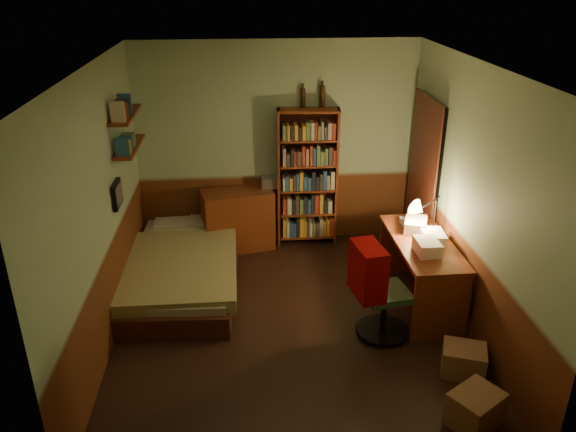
{
  "coord_description": "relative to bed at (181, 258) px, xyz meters",
  "views": [
    {
      "loc": [
        -0.42,
        -4.83,
        3.37
      ],
      "look_at": [
        0.0,
        0.25,
        1.1
      ],
      "focal_mm": 35.0,
      "sensor_mm": 36.0,
      "label": 1
    }
  ],
  "objects": [
    {
      "name": "desk_lamp",
      "position": [
        2.77,
        -0.39,
        0.76
      ],
      "size": [
        0.24,
        0.24,
        0.68
      ],
      "primitive_type": "cone",
      "rotation": [
        0.0,
        0.0,
        0.18
      ],
      "color": "black",
      "rests_on": "desk"
    },
    {
      "name": "wall_back",
      "position": [
        1.17,
        1.1,
        0.97
      ],
      "size": [
        3.5,
        0.02,
        2.6
      ],
      "primitive_type": "cube",
      "color": "#89A27C",
      "rests_on": "ground"
    },
    {
      "name": "wall_shelf_lower",
      "position": [
        -0.47,
        0.19,
        1.27
      ],
      "size": [
        0.2,
        0.9,
        0.03
      ],
      "primitive_type": "cube",
      "color": "#612811",
      "rests_on": "wall_left"
    },
    {
      "name": "bed",
      "position": [
        0.0,
        0.0,
        0.0
      ],
      "size": [
        1.28,
        2.27,
        0.66
      ],
      "primitive_type": "cube",
      "rotation": [
        0.0,
        0.0,
        -0.04
      ],
      "color": "olive",
      "rests_on": "ground"
    },
    {
      "name": "floor",
      "position": [
        1.17,
        -0.91,
        -0.34
      ],
      "size": [
        3.5,
        4.0,
        0.02
      ],
      "primitive_type": "cube",
      "color": "black",
      "rests_on": "ground"
    },
    {
      "name": "door_trim",
      "position": [
        2.85,
        0.39,
        0.67
      ],
      "size": [
        0.02,
        0.98,
        2.08
      ],
      "primitive_type": "cube",
      "color": "#3B180F",
      "rests_on": "ground"
    },
    {
      "name": "framed_picture",
      "position": [
        -0.55,
        -0.31,
        0.92
      ],
      "size": [
        0.04,
        0.32,
        0.26
      ],
      "primitive_type": "cube",
      "color": "black",
      "rests_on": "wall_left"
    },
    {
      "name": "wall_front",
      "position": [
        1.17,
        -2.92,
        0.97
      ],
      "size": [
        3.5,
        0.02,
        2.6
      ],
      "primitive_type": "cube",
      "color": "#89A27C",
      "rests_on": "ground"
    },
    {
      "name": "doorway",
      "position": [
        2.89,
        0.39,
        0.67
      ],
      "size": [
        0.06,
        0.9,
        2.0
      ],
      "primitive_type": "cube",
      "color": "black",
      "rests_on": "ground"
    },
    {
      "name": "bottle_left",
      "position": [
        1.49,
        1.05,
        1.58
      ],
      "size": [
        0.08,
        0.08,
        0.23
      ],
      "primitive_type": "cylinder",
      "rotation": [
        0.0,
        0.0,
        -0.34
      ],
      "color": "black",
      "rests_on": "bookshelf"
    },
    {
      "name": "wall_right",
      "position": [
        2.93,
        -0.91,
        0.97
      ],
      "size": [
        0.02,
        4.0,
        2.6
      ],
      "primitive_type": "cube",
      "color": "#89A27C",
      "rests_on": "ground"
    },
    {
      "name": "wall_shelf_upper",
      "position": [
        -0.47,
        0.19,
        1.62
      ],
      "size": [
        0.2,
        0.9,
        0.03
      ],
      "primitive_type": "cube",
      "color": "#612811",
      "rests_on": "wall_left"
    },
    {
      "name": "bottle_right",
      "position": [
        1.73,
        1.05,
        1.59
      ],
      "size": [
        0.09,
        0.09,
        0.26
      ],
      "primitive_type": "cylinder",
      "rotation": [
        0.0,
        0.0,
        -0.36
      ],
      "color": "black",
      "rests_on": "bookshelf"
    },
    {
      "name": "red_jacket",
      "position": [
        1.81,
        -0.93,
        0.98
      ],
      "size": [
        0.27,
        0.46,
        0.52
      ],
      "primitive_type": "cube",
      "rotation": [
        0.0,
        0.0,
        -0.08
      ],
      "color": "#9C0507",
      "rests_on": "office_chair"
    },
    {
      "name": "desk",
      "position": [
        2.59,
        -0.63,
        0.05
      ],
      "size": [
        0.6,
        1.41,
        0.75
      ],
      "primitive_type": "cube",
      "rotation": [
        0.0,
        0.0,
        0.01
      ],
      "color": "#612811",
      "rests_on": "ground"
    },
    {
      "name": "wall_left",
      "position": [
        -0.59,
        -0.91,
        0.97
      ],
      "size": [
        0.02,
        4.0,
        2.6
      ],
      "primitive_type": "cube",
      "color": "#89A27C",
      "rests_on": "ground"
    },
    {
      "name": "bookshelf",
      "position": [
        1.55,
        0.94,
        0.57
      ],
      "size": [
        0.79,
        0.31,
        1.79
      ],
      "primitive_type": "cube",
      "rotation": [
        0.0,
        0.0,
        -0.09
      ],
      "color": "#612811",
      "rests_on": "ground"
    },
    {
      "name": "dresser",
      "position": [
        0.65,
        0.86,
        0.06
      ],
      "size": [
        0.96,
        0.63,
        0.78
      ],
      "primitive_type": "cube",
      "rotation": [
        0.0,
        0.0,
        0.23
      ],
      "color": "#612811",
      "rests_on": "ground"
    },
    {
      "name": "office_chair",
      "position": [
        2.08,
        -1.16,
        0.2
      ],
      "size": [
        0.6,
        0.54,
        1.05
      ],
      "primitive_type": "cube",
      "rotation": [
        0.0,
        0.0,
        0.17
      ],
      "color": "#2D5131",
      "rests_on": "ground"
    },
    {
      "name": "paper_stack",
      "position": [
        2.58,
        -0.36,
        0.48
      ],
      "size": [
        0.32,
        0.37,
        0.12
      ],
      "primitive_type": "cube",
      "rotation": [
        0.0,
        0.0,
        -0.36
      ],
      "color": "silver",
      "rests_on": "desk"
    },
    {
      "name": "ceiling",
      "position": [
        1.17,
        -0.91,
        2.28
      ],
      "size": [
        3.5,
        4.0,
        0.02
      ],
      "primitive_type": "cube",
      "color": "silver",
      "rests_on": "wall_back"
    },
    {
      "name": "cardboard_box_b",
      "position": [
        2.66,
        -1.8,
        -0.2
      ],
      "size": [
        0.46,
        0.42,
        0.26
      ],
      "primitive_type": "cube",
      "rotation": [
        0.0,
        0.0,
        -0.35
      ],
      "color": "brown",
      "rests_on": "ground"
    },
    {
      "name": "mini_stereo",
      "position": [
        1.09,
        0.98,
        0.52
      ],
      "size": [
        0.24,
        0.19,
        0.13
      ],
      "primitive_type": "cube",
      "rotation": [
        0.0,
        0.0,
        0.0
      ],
      "color": "#B2B2B7",
      "rests_on": "dresser"
    },
    {
      "name": "cardboard_box_a",
      "position": [
        2.52,
        -2.42,
        -0.18
      ],
      "size": [
        0.5,
        0.48,
        0.3
      ],
      "primitive_type": "cube",
      "rotation": [
        0.0,
        0.0,
        0.58
      ],
      "color": "brown",
      "rests_on": "ground"
    }
  ]
}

